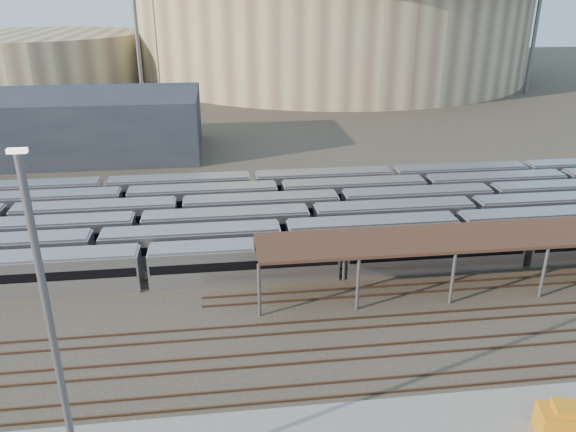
% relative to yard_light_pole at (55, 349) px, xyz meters
% --- Properties ---
extents(ground, '(420.00, 420.00, 0.00)m').
position_rel_yard_light_pole_xyz_m(ground, '(19.05, 16.61, -10.32)').
color(ground, '#383026').
rests_on(ground, ground).
extents(subway_trains, '(121.86, 23.90, 3.60)m').
position_rel_yard_light_pole_xyz_m(subway_trains, '(17.00, 35.11, -8.52)').
color(subway_trains, '#B1B1B6').
rests_on(subway_trains, ground).
extents(inspection_shed, '(60.30, 6.00, 5.30)m').
position_rel_yard_light_pole_xyz_m(inspection_shed, '(41.05, 20.61, -5.34)').
color(inspection_shed, slate).
rests_on(inspection_shed, ground).
extents(empty_tracks, '(170.00, 9.62, 0.18)m').
position_rel_yard_light_pole_xyz_m(empty_tracks, '(19.05, 11.61, -10.23)').
color(empty_tracks, '#4C3323').
rests_on(empty_tracks, ground).
extents(stadium, '(124.00, 124.00, 32.50)m').
position_rel_yard_light_pole_xyz_m(stadium, '(44.05, 156.61, 6.15)').
color(stadium, tan).
rests_on(stadium, ground).
extents(secondary_arena, '(56.00, 56.00, 14.00)m').
position_rel_yard_light_pole_xyz_m(secondary_arena, '(-40.95, 146.61, -3.32)').
color(secondary_arena, tan).
rests_on(secondary_arena, ground).
extents(service_building, '(42.00, 20.00, 10.00)m').
position_rel_yard_light_pole_xyz_m(service_building, '(-15.95, 71.61, -5.32)').
color(service_building, '#1E232D').
rests_on(service_building, ground).
extents(floodlight_0, '(4.00, 1.00, 38.40)m').
position_rel_yard_light_pole_xyz_m(floodlight_0, '(-10.95, 126.61, 10.33)').
color(floodlight_0, slate).
rests_on(floodlight_0, ground).
extents(floodlight_2, '(4.00, 1.00, 38.40)m').
position_rel_yard_light_pole_xyz_m(floodlight_2, '(89.05, 116.61, 10.33)').
color(floodlight_2, slate).
rests_on(floodlight_2, ground).
extents(floodlight_3, '(4.00, 1.00, 38.40)m').
position_rel_yard_light_pole_xyz_m(floodlight_3, '(9.05, 176.61, 10.33)').
color(floodlight_3, slate).
rests_on(floodlight_3, ground).
extents(yard_light_pole, '(0.80, 0.36, 20.08)m').
position_rel_yard_light_pole_xyz_m(yard_light_pole, '(0.00, 0.00, 0.00)').
color(yard_light_pole, slate).
rests_on(yard_light_pole, apron).
extents(yellow_equipment, '(3.39, 2.53, 1.90)m').
position_rel_yard_light_pole_xyz_m(yellow_equipment, '(28.80, 1.46, -9.17)').
color(yellow_equipment, '#C77912').
rests_on(yellow_equipment, apron).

